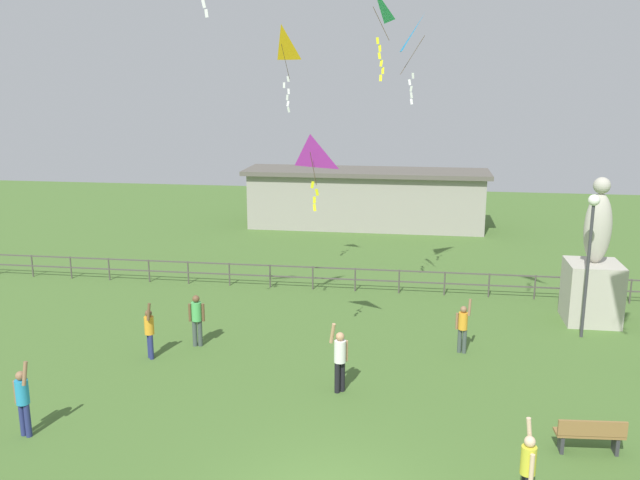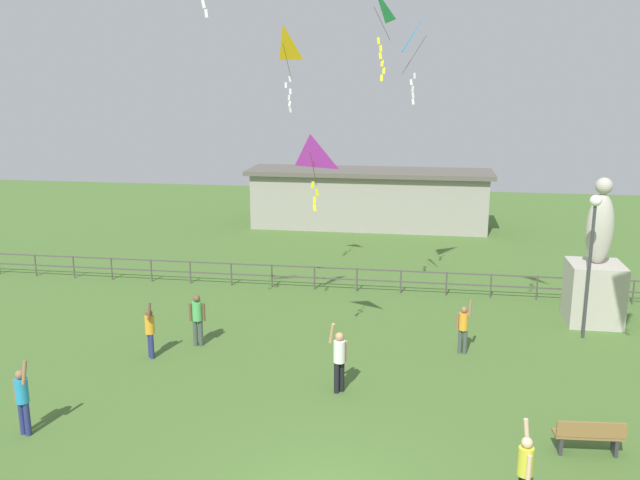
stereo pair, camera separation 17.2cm
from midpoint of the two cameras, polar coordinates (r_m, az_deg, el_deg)
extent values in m
cube|color=#B2AD9E|center=(25.10, 21.71, -4.11)|extent=(1.77, 1.77, 2.10)
ellipsoid|color=#B2AD9E|center=(24.56, 22.16, 0.92)|extent=(0.90, 0.76, 2.40)
sphere|color=#B2AD9E|center=(24.31, 22.46, 4.26)|extent=(0.56, 0.56, 0.56)
cylinder|color=#38383D|center=(23.18, 21.38, -2.55)|extent=(0.10, 0.10, 4.37)
sphere|color=white|center=(22.69, 21.87, 3.13)|extent=(0.36, 0.36, 0.36)
cube|color=olive|center=(16.85, 21.43, -14.92)|extent=(1.53, 0.52, 0.06)
cube|color=olive|center=(16.59, 21.69, -14.53)|extent=(1.50, 0.18, 0.36)
cube|color=#333338|center=(16.78, 19.34, -15.72)|extent=(0.08, 0.36, 0.45)
cube|color=#333338|center=(17.14, 23.35, -15.45)|extent=(0.08, 0.36, 0.45)
cylinder|color=#3F4C47|center=(21.77, -10.29, -7.73)|extent=(0.14, 0.14, 0.84)
cylinder|color=#3F4C47|center=(21.80, -10.72, -7.72)|extent=(0.14, 0.14, 0.84)
cylinder|color=#4CB259|center=(21.54, -10.59, -5.93)|extent=(0.31, 0.31, 0.60)
sphere|color=brown|center=(21.41, -10.63, -4.89)|extent=(0.23, 0.23, 0.23)
cylinder|color=brown|center=(21.51, -10.04, -6.03)|extent=(0.09, 0.09, 0.57)
cylinder|color=brown|center=(21.59, -11.12, -6.02)|extent=(0.09, 0.09, 0.57)
cylinder|color=gold|center=(14.12, 16.79, -17.33)|extent=(0.30, 0.30, 0.57)
sphere|color=beige|center=(13.93, 16.90, -15.93)|extent=(0.22, 0.22, 0.22)
cylinder|color=beige|center=(14.05, 16.87, -15.12)|extent=(0.17, 0.12, 0.55)
cylinder|color=beige|center=(13.98, 17.05, -17.85)|extent=(0.09, 0.09, 0.54)
cylinder|color=#3F4C47|center=(21.35, 11.84, -8.35)|extent=(0.13, 0.13, 0.76)
cylinder|color=#3F4C47|center=(21.38, 11.44, -8.30)|extent=(0.13, 0.13, 0.76)
cylinder|color=orange|center=(21.14, 11.72, -6.69)|extent=(0.28, 0.28, 0.54)
sphere|color=#8C6647|center=(21.02, 11.77, -5.74)|extent=(0.20, 0.20, 0.20)
cylinder|color=#8C6647|center=(20.91, 12.25, -5.56)|extent=(0.13, 0.19, 0.52)
cylinder|color=#8C6647|center=(21.19, 11.23, -6.71)|extent=(0.08, 0.08, 0.51)
cylinder|color=navy|center=(21.11, -14.25, -8.72)|extent=(0.13, 0.13, 0.77)
cylinder|color=navy|center=(21.25, -14.38, -8.58)|extent=(0.13, 0.13, 0.77)
cylinder|color=orange|center=(20.94, -14.42, -6.97)|extent=(0.28, 0.28, 0.55)
sphere|color=brown|center=(20.82, -14.48, -5.99)|extent=(0.21, 0.21, 0.21)
cylinder|color=brown|center=(20.60, -14.46, -5.88)|extent=(0.17, 0.16, 0.53)
cylinder|color=brown|center=(21.13, -14.58, -6.90)|extent=(0.09, 0.09, 0.52)
cylinder|color=black|center=(18.42, 1.19, -11.51)|extent=(0.15, 0.15, 0.86)
cylinder|color=black|center=(18.50, 1.62, -11.39)|extent=(0.15, 0.15, 0.86)
cylinder|color=white|center=(18.17, 1.42, -9.35)|extent=(0.31, 0.31, 0.61)
sphere|color=tan|center=(18.01, 1.42, -8.13)|extent=(0.23, 0.23, 0.23)
cylinder|color=tan|center=(17.89, 0.78, -7.86)|extent=(0.22, 0.23, 0.58)
cylinder|color=tan|center=(18.29, 1.95, -9.31)|extent=(0.09, 0.09, 0.57)
cylinder|color=navy|center=(17.77, -23.65, -13.74)|extent=(0.14, 0.14, 0.83)
cylinder|color=navy|center=(17.87, -24.02, -13.60)|extent=(0.14, 0.14, 0.83)
cylinder|color=#268CBF|center=(17.53, -24.06, -11.60)|extent=(0.30, 0.30, 0.58)
sphere|color=#8C6647|center=(17.37, -24.18, -10.39)|extent=(0.22, 0.22, 0.22)
cylinder|color=#8C6647|center=(17.15, -23.87, -10.24)|extent=(0.14, 0.22, 0.56)
cylinder|color=#8C6647|center=(17.68, -24.51, -11.56)|extent=(0.09, 0.09, 0.55)
pyramid|color=#198CD1|center=(24.46, 8.61, 16.67)|extent=(0.91, 0.85, 1.32)
cylinder|color=#4C381E|center=(24.38, 7.58, 15.17)|extent=(0.82, 0.12, 1.32)
cube|color=white|center=(24.39, 7.63, 13.54)|extent=(0.09, 0.05, 0.20)
cube|color=white|center=(24.34, 7.35, 13.03)|extent=(0.11, 0.04, 0.21)
cube|color=white|center=(24.36, 7.47, 12.51)|extent=(0.11, 0.04, 0.21)
cube|color=white|center=(24.38, 7.50, 12.00)|extent=(0.11, 0.03, 0.21)
cube|color=white|center=(24.39, 7.50, 11.48)|extent=(0.11, 0.04, 0.21)
pyramid|color=#B22DB2|center=(18.86, -1.10, 7.41)|extent=(1.11, 0.75, 0.96)
cylinder|color=#4C381E|center=(19.04, -0.83, 6.02)|extent=(0.15, 0.30, 0.96)
cube|color=yellow|center=(19.09, -0.90, 4.67)|extent=(0.12, 0.03, 0.21)
cube|color=yellow|center=(19.17, -0.52, 4.04)|extent=(0.11, 0.04, 0.21)
cube|color=yellow|center=(19.18, -0.73, 3.38)|extent=(0.08, 0.02, 0.20)
cube|color=yellow|center=(19.22, -0.72, 2.74)|extent=(0.11, 0.04, 0.21)
cube|color=white|center=(17.85, -10.06, 18.99)|extent=(0.12, 0.02, 0.21)
cube|color=white|center=(17.83, -9.83, 18.29)|extent=(0.10, 0.02, 0.20)
pyramid|color=yellow|center=(25.05, -3.49, 16.17)|extent=(0.85, 0.80, 1.22)
cylinder|color=#4C381E|center=(25.30, -3.13, 14.77)|extent=(0.19, 0.60, 1.22)
cube|color=white|center=(25.31, -2.90, 13.39)|extent=(0.11, 0.04, 0.21)
cube|color=white|center=(25.27, -3.24, 12.88)|extent=(0.08, 0.01, 0.20)
cube|color=white|center=(25.32, -2.86, 12.39)|extent=(0.09, 0.02, 0.20)
cube|color=white|center=(25.31, -2.97, 11.89)|extent=(0.10, 0.03, 0.21)
cube|color=white|center=(25.32, -2.92, 11.40)|extent=(0.12, 0.04, 0.21)
cube|color=white|center=(25.34, -2.86, 10.90)|extent=(0.11, 0.05, 0.21)
pyramid|color=#1EB759|center=(21.53, 4.25, 19.00)|extent=(0.81, 1.29, 0.98)
cylinder|color=#4C381E|center=(21.54, 4.93, 17.69)|extent=(0.52, 0.15, 0.98)
cube|color=yellow|center=(21.46, 4.64, 16.38)|extent=(0.10, 0.01, 0.21)
cube|color=yellow|center=(21.48, 4.82, 15.79)|extent=(0.10, 0.02, 0.20)
cube|color=yellow|center=(21.47, 4.79, 15.20)|extent=(0.11, 0.03, 0.21)
cube|color=yellow|center=(21.49, 4.94, 14.61)|extent=(0.10, 0.04, 0.21)
cube|color=yellow|center=(21.51, 5.07, 14.02)|extent=(0.08, 0.04, 0.20)
cube|color=yellow|center=(21.48, 4.90, 13.44)|extent=(0.08, 0.05, 0.20)
cylinder|color=#4C4742|center=(31.26, -23.21, -2.02)|extent=(0.06, 0.06, 0.95)
cylinder|color=#4C4742|center=(30.38, -20.39, -2.19)|extent=(0.06, 0.06, 0.95)
cylinder|color=#4C4742|center=(29.61, -17.50, -2.36)|extent=(0.06, 0.06, 0.95)
cylinder|color=#4C4742|center=(28.89, -14.37, -2.53)|extent=(0.06, 0.06, 0.95)
cylinder|color=#4C4742|center=(28.29, -11.21, -2.70)|extent=(0.06, 0.06, 0.95)
cylinder|color=#4C4742|center=(27.76, -7.81, -2.88)|extent=(0.06, 0.06, 0.95)
cylinder|color=#4C4742|center=(27.35, -4.41, -3.04)|extent=(0.06, 0.06, 0.95)
cylinder|color=#4C4742|center=(27.02, -0.80, -3.20)|extent=(0.06, 0.06, 0.95)
cylinder|color=#4C4742|center=(26.81, 2.79, -3.35)|extent=(0.06, 0.06, 0.95)
cylinder|color=#4C4742|center=(26.71, 6.49, -3.49)|extent=(0.06, 0.06, 0.95)
cylinder|color=#4C4742|center=(26.71, 10.26, -3.62)|extent=(0.06, 0.06, 0.95)
cylinder|color=#4C4742|center=(26.83, 13.86, -3.73)|extent=(0.06, 0.06, 0.95)
cylinder|color=#4C4742|center=(27.05, 17.46, -3.82)|extent=(0.06, 0.06, 0.95)
cylinder|color=#4C4742|center=(27.39, 21.08, -3.90)|extent=(0.06, 0.06, 0.95)
cylinder|color=#4C4742|center=(27.82, 24.52, -3.96)|extent=(0.06, 0.06, 0.95)
cube|color=#4C4742|center=(26.63, 4.55, -2.52)|extent=(36.00, 0.05, 0.05)
cube|color=#4C4742|center=(26.75, 4.54, -3.42)|extent=(36.00, 0.05, 0.05)
cube|color=gray|center=(38.27, 3.73, 3.30)|extent=(12.98, 3.04, 3.04)
cube|color=#59544C|center=(38.02, 3.77, 5.73)|extent=(13.58, 3.64, 0.24)
camera|label=1|loc=(0.09, -90.26, -0.06)|focal=38.01mm
camera|label=2|loc=(0.09, 89.74, 0.06)|focal=38.01mm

